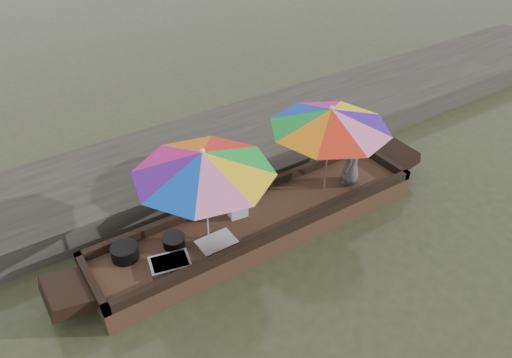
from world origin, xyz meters
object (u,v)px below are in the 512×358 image
tray_crayfish (170,264)px  umbrella_bow (206,196)px  charcoal_grill (174,242)px  supply_bag (237,208)px  vendor (352,158)px  umbrella_stern (328,150)px  cooking_pot (125,252)px  boat_hull (259,224)px  tray_scallop (217,243)px

tray_crayfish → umbrella_bow: bearing=17.2°
charcoal_grill → umbrella_bow: (0.50, -0.12, 0.70)m
supply_bag → vendor: bearing=-8.1°
tray_crayfish → supply_bag: (1.37, 0.44, 0.09)m
umbrella_stern → tray_crayfish: bearing=-175.6°
cooking_pot → umbrella_stern: size_ratio=0.20×
cooking_pot → vendor: 3.93m
cooking_pot → umbrella_bow: bearing=-12.9°
boat_hull → umbrella_stern: (1.31, 0.00, 0.95)m
charcoal_grill → tray_crayfish: bearing=-123.4°
tray_crayfish → umbrella_stern: 3.05m
charcoal_grill → umbrella_bow: 0.87m
vendor → umbrella_stern: 0.58m
cooking_pot → tray_scallop: 1.31m
tray_crayfish → umbrella_bow: umbrella_bow is taller
tray_scallop → vendor: size_ratio=0.58×
charcoal_grill → vendor: bearing=-3.7°
charcoal_grill → supply_bag: (1.14, 0.09, 0.06)m
boat_hull → umbrella_bow: 1.32m
charcoal_grill → vendor: vendor is taller
tray_crayfish → charcoal_grill: charcoal_grill is taller
boat_hull → tray_scallop: (-0.89, -0.20, 0.21)m
charcoal_grill → vendor: 3.24m
tray_scallop → vendor: 2.72m
charcoal_grill → vendor: size_ratio=0.33×
boat_hull → supply_bag: (-0.28, 0.21, 0.30)m
charcoal_grill → umbrella_stern: umbrella_stern is taller
cooking_pot → boat_hull: bearing=-7.4°
tray_scallop → umbrella_stern: umbrella_stern is taller
tray_crayfish → cooking_pot: bearing=132.4°
tray_crayfish → boat_hull: bearing=7.9°
boat_hull → charcoal_grill: 1.44m
tray_scallop → charcoal_grill: charcoal_grill is taller
cooking_pot → tray_crayfish: 0.68m
cooking_pot → tray_scallop: bearing=-21.4°
vendor → cooking_pot: bearing=-43.8°
tray_scallop → charcoal_grill: (-0.53, 0.32, 0.04)m
boat_hull → tray_scallop: bearing=-167.2°
vendor → umbrella_bow: 2.72m
boat_hull → supply_bag: bearing=143.1°
tray_crayfish → supply_bag: bearing=17.7°
cooking_pot → tray_scallop: cooking_pot is taller
umbrella_bow → umbrella_stern: (2.22, 0.00, 0.00)m
umbrella_bow → boat_hull: bearing=0.0°
boat_hull → vendor: bearing=-2.8°
tray_crayfish → tray_scallop: tray_crayfish is taller
vendor → umbrella_bow: bearing=-40.4°
tray_scallop → supply_bag: (0.61, 0.41, 0.10)m
vendor → supply_bag: bearing=-46.7°
umbrella_bow → umbrella_stern: bearing=0.0°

